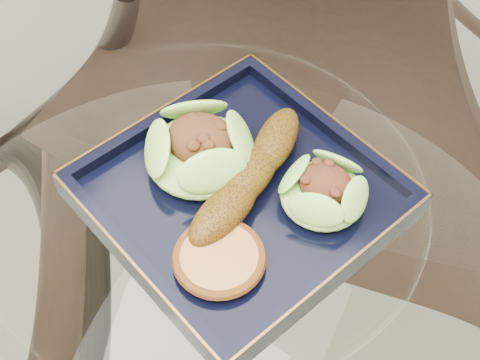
% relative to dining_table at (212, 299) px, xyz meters
% --- Properties ---
extents(dining_table, '(1.13, 1.13, 0.77)m').
position_rel_dining_table_xyz_m(dining_table, '(0.00, 0.00, 0.00)').
color(dining_table, white).
rests_on(dining_table, ground).
extents(dining_chair, '(0.45, 0.45, 0.87)m').
position_rel_dining_table_xyz_m(dining_chair, '(-0.14, 0.45, -0.11)').
color(dining_chair, black).
rests_on(dining_chair, ground).
extents(navy_plate, '(0.35, 0.35, 0.02)m').
position_rel_dining_table_xyz_m(navy_plate, '(0.02, 0.04, 0.17)').
color(navy_plate, black).
rests_on(navy_plate, dining_table).
extents(lettuce_wrap_left, '(0.14, 0.14, 0.04)m').
position_rel_dining_table_xyz_m(lettuce_wrap_left, '(-0.04, 0.05, 0.20)').
color(lettuce_wrap_left, '#609A2C').
rests_on(lettuce_wrap_left, navy_plate).
extents(lettuce_wrap_right, '(0.11, 0.11, 0.03)m').
position_rel_dining_table_xyz_m(lettuce_wrap_right, '(0.10, 0.07, 0.20)').
color(lettuce_wrap_right, '#58A02E').
rests_on(lettuce_wrap_right, navy_plate).
extents(roasted_plantain, '(0.05, 0.19, 0.04)m').
position_rel_dining_table_xyz_m(roasted_plantain, '(0.02, 0.05, 0.20)').
color(roasted_plantain, '#5D3A09').
rests_on(roasted_plantain, navy_plate).
extents(crumb_patty, '(0.10, 0.10, 0.01)m').
position_rel_dining_table_xyz_m(crumb_patty, '(0.04, -0.04, 0.19)').
color(crumb_patty, '#A66A37').
rests_on(crumb_patty, navy_plate).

